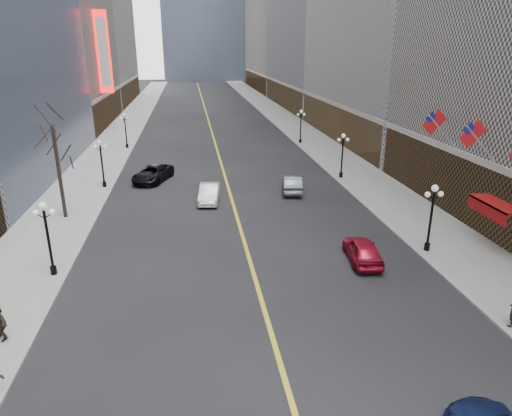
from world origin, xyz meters
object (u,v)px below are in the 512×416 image
object	(u,v)px
car_sb_mid	(363,250)
streetlamp_east_2	(343,151)
streetlamp_west_3	(125,127)
car_nb_far	(153,174)
car_nb_mid	(209,193)
streetlamp_west_1	(47,231)
streetlamp_east_3	(301,123)
streetlamp_east_1	(432,211)
car_sb_far	(292,184)
streetlamp_west_2	(101,159)

from	to	relation	value
car_sb_mid	streetlamp_east_2	bearing A→B (deg)	-98.17
streetlamp_west_3	car_nb_far	size ratio (longest dim) A/B	0.79
car_nb_mid	streetlamp_west_1	bearing A→B (deg)	-120.92
car_sb_mid	streetlamp_east_3	bearing A→B (deg)	-91.30
streetlamp_west_1	streetlamp_west_3	xyz separation A→B (m)	(0.00, 36.00, 0.00)
streetlamp_east_1	streetlamp_west_3	bearing A→B (deg)	123.25
streetlamp_east_2	car_sb_mid	bearing A→B (deg)	-104.22
car_nb_far	car_sb_far	distance (m)	14.26
streetlamp_east_2	streetlamp_west_1	bearing A→B (deg)	-142.67
streetlamp_west_3	car_nb_far	bearing A→B (deg)	-74.57
car_nb_far	car_sb_mid	distance (m)	25.02
streetlamp_west_3	streetlamp_west_1	bearing A→B (deg)	-90.00
streetlamp_east_2	streetlamp_west_2	world-z (taller)	same
streetlamp_west_2	car_nb_far	size ratio (longest dim) A/B	0.79
streetlamp_west_1	car_nb_far	distance (m)	20.42
streetlamp_west_3	car_sb_mid	xyz separation A→B (m)	(18.87, -36.65, -2.14)
streetlamp_east_3	car_sb_mid	xyz separation A→B (m)	(-4.73, -36.65, -2.14)
car_sb_mid	streetlamp_west_3	bearing A→B (deg)	-56.71
streetlamp_east_3	streetlamp_west_3	xyz separation A→B (m)	(-23.60, 0.00, 0.00)
streetlamp_east_2	streetlamp_east_3	world-z (taller)	same
car_nb_mid	streetlamp_west_2	bearing A→B (deg)	158.06
streetlamp_east_3	streetlamp_west_1	distance (m)	43.05
car_nb_mid	car_nb_far	distance (m)	8.98
streetlamp_east_1	car_sb_far	bearing A→B (deg)	112.56
car_nb_mid	streetlamp_east_3	bearing A→B (deg)	66.47
streetlamp_east_3	streetlamp_west_2	world-z (taller)	same
streetlamp_east_2	car_sb_mid	world-z (taller)	streetlamp_east_2
streetlamp_west_2	streetlamp_west_3	bearing A→B (deg)	90.00
streetlamp_west_2	car_sb_mid	world-z (taller)	streetlamp_west_2
streetlamp_west_1	car_nb_far	world-z (taller)	streetlamp_west_1
streetlamp_east_1	car_nb_far	bearing A→B (deg)	134.00
streetlamp_east_2	streetlamp_west_3	xyz separation A→B (m)	(-23.60, 18.00, 0.00)
streetlamp_west_3	streetlamp_west_2	bearing A→B (deg)	-90.00
streetlamp_east_1	streetlamp_west_1	world-z (taller)	same
car_nb_mid	car_sb_mid	world-z (taller)	car_sb_mid
streetlamp_east_2	streetlamp_west_3	size ratio (longest dim) A/B	1.00
streetlamp_east_1	car_nb_far	world-z (taller)	streetlamp_east_1
streetlamp_west_2	streetlamp_west_3	xyz separation A→B (m)	(0.00, 18.00, 0.00)
streetlamp_east_3	streetlamp_west_1	world-z (taller)	same
streetlamp_east_3	car_nb_far	distance (m)	25.15
streetlamp_east_2	car_nb_mid	size ratio (longest dim) A/B	0.98
streetlamp_west_3	car_nb_mid	distance (m)	25.47
streetlamp_west_3	car_sb_far	distance (m)	28.01
streetlamp_west_3	car_sb_far	world-z (taller)	streetlamp_west_3
streetlamp_east_3	car_sb_mid	size ratio (longest dim) A/B	1.01
streetlamp_east_1	car_nb_far	xyz separation A→B (m)	(-19.13, 19.81, -2.11)
streetlamp_east_2	streetlamp_west_2	distance (m)	23.60
streetlamp_east_1	streetlamp_west_3	distance (m)	43.05
car_nb_far	car_sb_mid	bearing A→B (deg)	-34.14
car_sb_mid	car_sb_far	size ratio (longest dim) A/B	0.94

